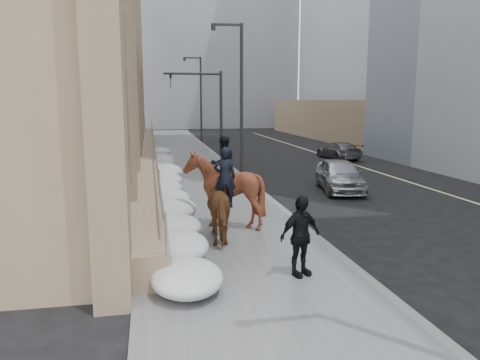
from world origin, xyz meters
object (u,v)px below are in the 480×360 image
mounted_horse_left (226,204)px  car_silver (340,175)px  mounted_horse_right (223,187)px  car_grey (338,151)px  pedestrian (300,236)px

mounted_horse_left → car_silver: mounted_horse_left is taller
mounted_horse_right → car_silver: size_ratio=0.67×
mounted_horse_right → car_grey: 19.19m
mounted_horse_left → mounted_horse_right: 1.36m
car_silver → car_grey: 11.63m
pedestrian → mounted_horse_left: bearing=89.7°
mounted_horse_left → car_silver: (6.22, 6.62, -0.42)m
car_grey → car_silver: bearing=59.9°
mounted_horse_left → car_grey: bearing=-120.4°
mounted_horse_right → car_silver: (6.06, 5.29, -0.64)m
mounted_horse_right → car_silver: mounted_horse_right is taller
pedestrian → car_silver: bearing=41.5°
car_silver → mounted_horse_right: bearing=-128.7°
mounted_horse_right → car_grey: bearing=-141.0°
pedestrian → car_grey: size_ratio=0.45×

